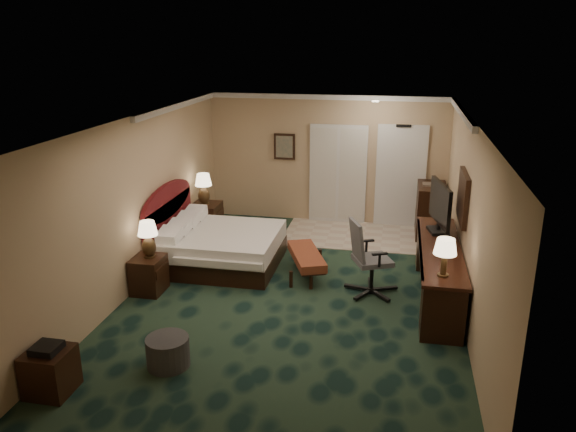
% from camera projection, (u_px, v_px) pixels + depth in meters
% --- Properties ---
extents(floor, '(5.00, 7.50, 0.00)m').
position_uv_depth(floor, '(294.00, 295.00, 8.75)').
color(floor, black).
rests_on(floor, ground).
extents(ceiling, '(5.00, 7.50, 0.00)m').
position_uv_depth(ceiling, '(294.00, 121.00, 7.91)').
color(ceiling, white).
rests_on(ceiling, wall_back).
extents(wall_back, '(5.00, 0.00, 2.70)m').
position_uv_depth(wall_back, '(327.00, 160.00, 11.83)').
color(wall_back, tan).
rests_on(wall_back, ground).
extents(wall_front, '(5.00, 0.00, 2.70)m').
position_uv_depth(wall_front, '(214.00, 341.00, 4.83)').
color(wall_front, tan).
rests_on(wall_front, ground).
extents(wall_left, '(0.00, 7.50, 2.70)m').
position_uv_depth(wall_left, '(137.00, 203.00, 8.79)').
color(wall_left, tan).
rests_on(wall_left, ground).
extents(wall_right, '(0.00, 7.50, 2.70)m').
position_uv_depth(wall_right, '(469.00, 223.00, 7.87)').
color(wall_right, tan).
rests_on(wall_right, ground).
extents(crown_molding, '(5.00, 7.50, 0.10)m').
position_uv_depth(crown_molding, '(294.00, 125.00, 7.93)').
color(crown_molding, silver).
rests_on(crown_molding, wall_back).
extents(tile_patch, '(3.20, 1.70, 0.01)m').
position_uv_depth(tile_patch, '(364.00, 236.00, 11.28)').
color(tile_patch, '#BBA795').
rests_on(tile_patch, ground).
extents(headboard, '(0.12, 2.00, 1.40)m').
position_uv_depth(headboard, '(169.00, 222.00, 9.91)').
color(headboard, '#4B1019').
rests_on(headboard, ground).
extents(entry_door, '(1.02, 0.06, 2.18)m').
position_uv_depth(entry_door, '(400.00, 177.00, 11.61)').
color(entry_door, silver).
rests_on(entry_door, ground).
extents(closet_doors, '(1.20, 0.06, 2.10)m').
position_uv_depth(closet_doors, '(338.00, 174.00, 11.84)').
color(closet_doors, '#B7B2A2').
rests_on(closet_doors, ground).
extents(wall_art, '(0.45, 0.06, 0.55)m').
position_uv_depth(wall_art, '(284.00, 147.00, 11.88)').
color(wall_art, '#4F5E57').
rests_on(wall_art, wall_back).
extents(wall_mirror, '(0.05, 0.95, 0.75)m').
position_uv_depth(wall_mirror, '(463.00, 197.00, 8.37)').
color(wall_mirror, white).
rests_on(wall_mirror, wall_right).
extents(bed, '(1.92, 1.78, 0.61)m').
position_uv_depth(bed, '(223.00, 248.00, 9.80)').
color(bed, silver).
rests_on(bed, ground).
extents(nightstand_near, '(0.46, 0.53, 0.57)m').
position_uv_depth(nightstand_near, '(149.00, 275.00, 8.77)').
color(nightstand_near, black).
rests_on(nightstand_near, ground).
extents(nightstand_far, '(0.53, 0.61, 0.66)m').
position_uv_depth(nightstand_far, '(206.00, 220.00, 11.22)').
color(nightstand_far, black).
rests_on(nightstand_far, ground).
extents(lamp_near, '(0.39, 0.39, 0.58)m').
position_uv_depth(lamp_near, '(148.00, 239.00, 8.62)').
color(lamp_near, '#311C0E').
rests_on(lamp_near, nightstand_near).
extents(lamp_far, '(0.36, 0.36, 0.62)m').
position_uv_depth(lamp_far, '(204.00, 189.00, 10.99)').
color(lamp_far, '#311C0E').
rests_on(lamp_far, nightstand_far).
extents(bed_bench, '(0.85, 1.30, 0.42)m').
position_uv_depth(bed_bench, '(306.00, 264.00, 9.39)').
color(bed_bench, maroon).
rests_on(bed_bench, ground).
extents(ottoman, '(0.56, 0.56, 0.38)m').
position_uv_depth(ottoman, '(168.00, 352.00, 6.83)').
color(ottoman, '#2C2D2F').
rests_on(ottoman, ground).
extents(side_table, '(0.48, 0.48, 0.52)m').
position_uv_depth(side_table, '(50.00, 372.00, 6.30)').
color(side_table, black).
rests_on(side_table, ground).
extents(desk, '(0.62, 2.89, 0.83)m').
position_uv_depth(desk, '(438.00, 273.00, 8.53)').
color(desk, black).
rests_on(desk, ground).
extents(tv, '(0.30, 1.04, 0.81)m').
position_uv_depth(tv, '(440.00, 208.00, 8.90)').
color(tv, black).
rests_on(tv, desk).
extents(desk_lamp, '(0.32, 0.32, 0.53)m').
position_uv_depth(desk_lamp, '(445.00, 257.00, 7.31)').
color(desk_lamp, '#311C0E').
rests_on(desk_lamp, desk).
extents(desk_chair, '(0.90, 0.88, 1.20)m').
position_uv_depth(desk_chair, '(373.00, 257.00, 8.63)').
color(desk_chair, '#565656').
rests_on(desk_chair, ground).
extents(minibar, '(0.55, 0.99, 1.04)m').
position_uv_depth(minibar, '(431.00, 211.00, 11.17)').
color(minibar, black).
rests_on(minibar, ground).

